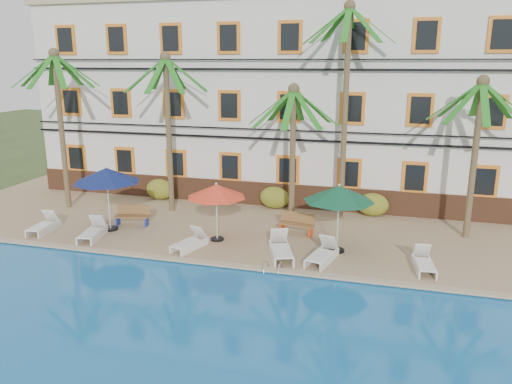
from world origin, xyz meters
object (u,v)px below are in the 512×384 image
(palm_a, at_px, (59,108))
(palm_d, at_px, (346,87))
(palm_c, at_px, (293,134))
(umbrella_red, at_px, (216,191))
(palm_b, at_px, (168,111))
(umbrella_blue, at_px, (107,176))
(lounger_d, at_px, (281,249))
(pool_ladder, at_px, (273,272))
(lounger_e, at_px, (322,254))
(palm_e, at_px, (477,135))
(lounger_c, at_px, (190,242))
(lounger_b, at_px, (93,232))
(lounger_f, at_px, (424,263))
(bench_right, at_px, (297,223))
(umbrella_green, at_px, (339,194))
(bench_left, at_px, (132,215))
(lounger_a, at_px, (44,225))

(palm_a, height_order, palm_d, palm_d)
(palm_c, xyz_separation_m, umbrella_red, (-2.46, -3.15, -1.99))
(palm_b, distance_m, umbrella_blue, 4.39)
(lounger_d, bearing_deg, pool_ladder, -88.03)
(umbrella_red, bearing_deg, palm_c, 51.99)
(umbrella_red, relative_size, lounger_e, 1.24)
(lounger_d, xyz_separation_m, lounger_e, (1.57, -0.03, -0.03))
(lounger_e, distance_m, pool_ladder, 2.09)
(palm_e, bearing_deg, palm_d, 167.38)
(palm_a, relative_size, lounger_c, 4.30)
(lounger_d, bearing_deg, palm_a, 162.92)
(umbrella_red, bearing_deg, lounger_c, -121.31)
(palm_c, height_order, umbrella_red, palm_c)
(palm_a, relative_size, lounger_b, 4.00)
(palm_e, height_order, lounger_e, palm_e)
(palm_a, xyz_separation_m, lounger_f, (16.87, -3.44, -4.68))
(palm_b, distance_m, pool_ladder, 10.04)
(lounger_e, bearing_deg, palm_a, 164.71)
(palm_d, relative_size, palm_e, 1.45)
(palm_a, bearing_deg, bench_right, -4.41)
(palm_b, distance_m, bench_right, 8.10)
(umbrella_green, relative_size, bench_left, 1.72)
(umbrella_blue, bearing_deg, lounger_e, -6.57)
(palm_d, height_order, lounger_f, palm_d)
(lounger_a, height_order, lounger_f, lounger_a)
(umbrella_green, relative_size, lounger_c, 1.50)
(palm_b, height_order, lounger_b, palm_b)
(lounger_d, height_order, lounger_f, lounger_d)
(palm_c, bearing_deg, lounger_f, -36.05)
(umbrella_blue, height_order, lounger_f, umbrella_blue)
(umbrella_red, bearing_deg, lounger_f, -6.43)
(lounger_c, relative_size, lounger_e, 0.92)
(lounger_d, distance_m, bench_right, 2.70)
(palm_b, relative_size, palm_c, 1.22)
(palm_c, relative_size, bench_left, 3.98)
(pool_ladder, bearing_deg, bench_left, 155.49)
(palm_e, relative_size, lounger_f, 3.72)
(bench_right, bearing_deg, palm_e, 12.24)
(lounger_a, bearing_deg, umbrella_blue, 19.35)
(lounger_a, distance_m, lounger_c, 6.87)
(lounger_d, bearing_deg, palm_c, 96.12)
(palm_d, height_order, bench_left, palm_d)
(umbrella_green, xyz_separation_m, lounger_f, (3.15, -0.93, -2.04))
(palm_e, height_order, lounger_f, palm_e)
(lounger_b, relative_size, lounger_c, 1.07)
(umbrella_red, xyz_separation_m, lounger_c, (-0.71, -1.17, -1.81))
(palm_b, relative_size, lounger_b, 3.92)
(palm_c, relative_size, pool_ladder, 8.36)
(palm_a, distance_m, lounger_e, 14.58)
(pool_ladder, bearing_deg, lounger_a, 171.62)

